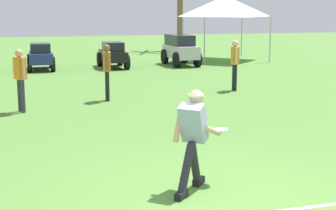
# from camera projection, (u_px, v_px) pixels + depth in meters

# --- Properties ---
(ground_plane) EXTENTS (80.00, 80.00, 0.00)m
(ground_plane) POSITION_uv_depth(u_px,v_px,m) (219.00, 200.00, 6.96)
(ground_plane) COLOR #528236
(frisbee_thrower) EXTENTS (0.92, 0.76, 1.43)m
(frisbee_thrower) POSITION_uv_depth(u_px,v_px,m) (193.00, 135.00, 7.20)
(frisbee_thrower) COLOR #23232D
(frisbee_thrower) RESTS_ON ground_plane
(frisbee_in_flight) EXTENTS (0.37, 0.37, 0.05)m
(frisbee_in_flight) POSITION_uv_depth(u_px,v_px,m) (219.00, 130.00, 7.57)
(frisbee_in_flight) COLOR white
(teammate_near_sideline) EXTENTS (0.31, 0.48, 1.56)m
(teammate_near_sideline) POSITION_uv_depth(u_px,v_px,m) (20.00, 74.00, 12.58)
(teammate_near_sideline) COLOR #33333D
(teammate_near_sideline) RESTS_ON ground_plane
(teammate_midfield) EXTENTS (0.26, 0.50, 1.56)m
(teammate_midfield) POSITION_uv_depth(u_px,v_px,m) (235.00, 60.00, 15.85)
(teammate_midfield) COLOR black
(teammate_midfield) RESTS_ON ground_plane
(teammate_deep) EXTENTS (0.24, 0.50, 1.56)m
(teammate_deep) POSITION_uv_depth(u_px,v_px,m) (107.00, 67.00, 14.13)
(teammate_deep) COLOR black
(teammate_deep) RESTS_ON ground_plane
(parked_car_slot_b) EXTENTS (1.12, 2.22, 1.10)m
(parked_car_slot_b) POSITION_uv_depth(u_px,v_px,m) (41.00, 56.00, 21.17)
(parked_car_slot_b) COLOR navy
(parked_car_slot_b) RESTS_ON ground_plane
(parked_car_slot_c) EXTENTS (1.10, 2.21, 1.10)m
(parked_car_slot_c) POSITION_uv_depth(u_px,v_px,m) (113.00, 54.00, 21.90)
(parked_car_slot_c) COLOR black
(parked_car_slot_c) RESTS_ON ground_plane
(parked_car_slot_d) EXTENTS (1.24, 2.44, 1.34)m
(parked_car_slot_d) POSITION_uv_depth(u_px,v_px,m) (180.00, 49.00, 22.87)
(parked_car_slot_d) COLOR #B7BABF
(parked_car_slot_d) RESTS_ON ground_plane
(event_tent) EXTENTS (3.42, 3.42, 3.09)m
(event_tent) POSITION_uv_depth(u_px,v_px,m) (225.00, 6.00, 24.78)
(event_tent) COLOR #B2B5BA
(event_tent) RESTS_ON ground_plane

